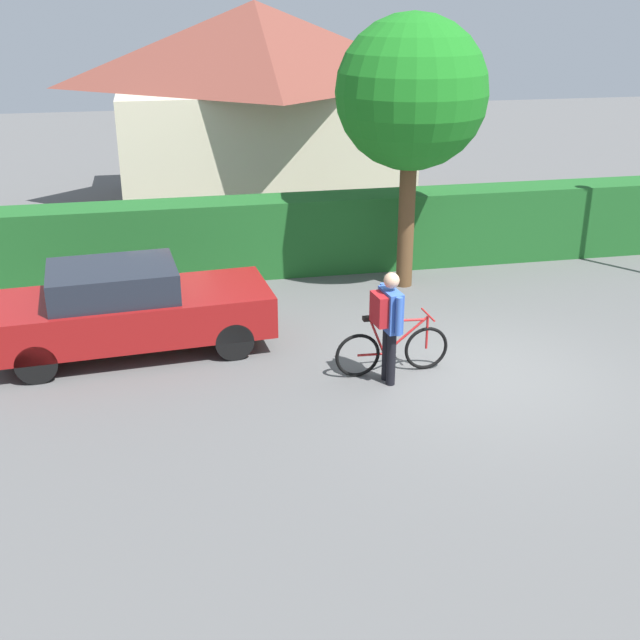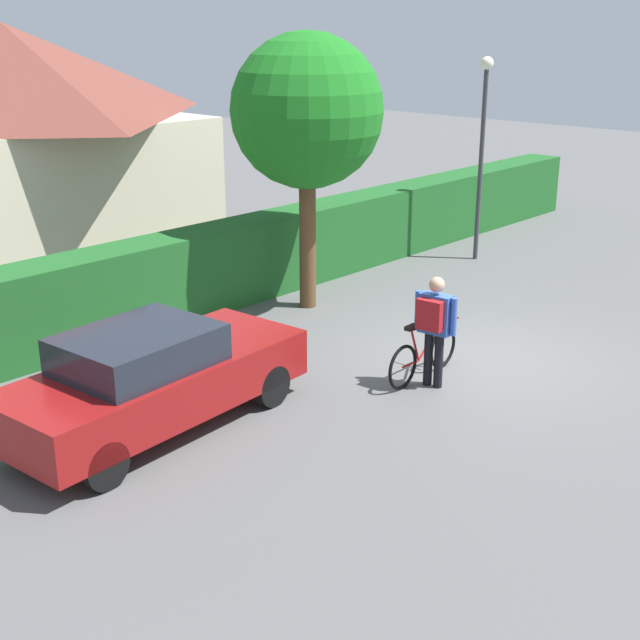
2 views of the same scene
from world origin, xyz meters
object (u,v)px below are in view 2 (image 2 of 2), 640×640
person_rider (434,321)px  tree_kerbside (307,113)px  bicycle (423,354)px  street_lamp (483,132)px  parked_car_near (153,378)px

person_rider → tree_kerbside: bearing=69.3°
bicycle → tree_kerbside: size_ratio=0.35×
bicycle → street_lamp: street_lamp is taller
parked_car_near → bicycle: bearing=-22.5°
parked_car_near → tree_kerbside: size_ratio=0.88×
person_rider → parked_car_near: bearing=153.0°
street_lamp → tree_kerbside: 5.07m
parked_car_near → person_rider: (3.58, -1.83, 0.28)m
parked_car_near → street_lamp: bearing=9.4°
bicycle → tree_kerbside: bearing=70.2°
parked_car_near → tree_kerbside: 6.14m
bicycle → person_rider: person_rider is taller
bicycle → person_rider: size_ratio=1.04×
person_rider → street_lamp: (6.47, 3.49, 1.80)m
parked_car_near → bicycle: parked_car_near is taller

